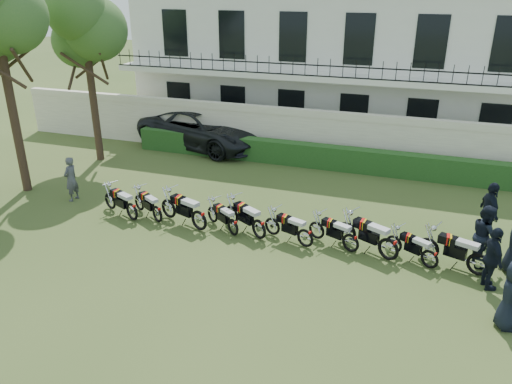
{
  "coord_description": "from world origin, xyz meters",
  "views": [
    {
      "loc": [
        4.69,
        -12.91,
        7.38
      ],
      "look_at": [
        -0.23,
        1.22,
        1.09
      ],
      "focal_mm": 35.0,
      "sensor_mm": 36.0,
      "label": 1
    }
  ],
  "objects_px": {
    "tree_west_near": "(84,22)",
    "officer_4": "(485,235)",
    "motorcycle_2": "(199,216)",
    "suv": "(203,129)",
    "motorcycle_3": "(233,223)",
    "inspector": "(71,179)",
    "motorcycle_1": "(157,210)",
    "motorcycle_8": "(430,255)",
    "motorcycle_0": "(132,207)",
    "motorcycle_7": "(389,244)",
    "officer_2": "(492,259)",
    "motorcycle_4": "(259,225)",
    "motorcycle_9": "(480,259)",
    "officer_0": "(511,296)",
    "motorcycle_6": "(351,239)",
    "officer_5": "(489,213)",
    "motorcycle_5": "(305,234)"
  },
  "relations": [
    {
      "from": "motorcycle_0",
      "to": "motorcycle_2",
      "type": "distance_m",
      "value": 2.44
    },
    {
      "from": "inspector",
      "to": "motorcycle_2",
      "type": "bearing_deg",
      "value": 84.48
    },
    {
      "from": "tree_west_near",
      "to": "officer_5",
      "type": "relative_size",
      "value": 4.09
    },
    {
      "from": "motorcycle_2",
      "to": "motorcycle_9",
      "type": "distance_m",
      "value": 8.29
    },
    {
      "from": "motorcycle_1",
      "to": "officer_0",
      "type": "bearing_deg",
      "value": -71.74
    },
    {
      "from": "suv",
      "to": "inspector",
      "type": "distance_m",
      "value": 7.68
    },
    {
      "from": "motorcycle_1",
      "to": "motorcycle_4",
      "type": "height_order",
      "value": "motorcycle_4"
    },
    {
      "from": "tree_west_near",
      "to": "officer_4",
      "type": "height_order",
      "value": "tree_west_near"
    },
    {
      "from": "tree_west_near",
      "to": "officer_0",
      "type": "xyz_separation_m",
      "value": [
        16.0,
        -7.04,
        -5.04
      ]
    },
    {
      "from": "motorcycle_2",
      "to": "officer_2",
      "type": "xyz_separation_m",
      "value": [
        8.5,
        -0.49,
        0.34
      ]
    },
    {
      "from": "tree_west_near",
      "to": "inspector",
      "type": "relative_size",
      "value": 4.79
    },
    {
      "from": "motorcycle_7",
      "to": "officer_5",
      "type": "xyz_separation_m",
      "value": [
        2.71,
        2.18,
        0.43
      ]
    },
    {
      "from": "motorcycle_1",
      "to": "motorcycle_2",
      "type": "relative_size",
      "value": 0.78
    },
    {
      "from": "motorcycle_4",
      "to": "officer_5",
      "type": "bearing_deg",
      "value": -41.31
    },
    {
      "from": "motorcycle_4",
      "to": "motorcycle_0",
      "type": "bearing_deg",
      "value": 122.37
    },
    {
      "from": "officer_0",
      "to": "motorcycle_7",
      "type": "bearing_deg",
      "value": 46.61
    },
    {
      "from": "motorcycle_0",
      "to": "motorcycle_1",
      "type": "bearing_deg",
      "value": -56.88
    },
    {
      "from": "tree_west_near",
      "to": "officer_0",
      "type": "distance_m",
      "value": 18.19
    },
    {
      "from": "motorcycle_4",
      "to": "officer_0",
      "type": "height_order",
      "value": "officer_0"
    },
    {
      "from": "officer_4",
      "to": "officer_0",
      "type": "bearing_deg",
      "value": 177.14
    },
    {
      "from": "motorcycle_5",
      "to": "officer_5",
      "type": "bearing_deg",
      "value": -46.54
    },
    {
      "from": "motorcycle_3",
      "to": "tree_west_near",
      "type": "bearing_deg",
      "value": 92.91
    },
    {
      "from": "motorcycle_4",
      "to": "suv",
      "type": "distance_m",
      "value": 9.88
    },
    {
      "from": "tree_west_near",
      "to": "officer_5",
      "type": "distance_m",
      "value": 16.79
    },
    {
      "from": "motorcycle_7",
      "to": "officer_2",
      "type": "bearing_deg",
      "value": -76.04
    },
    {
      "from": "motorcycle_5",
      "to": "officer_2",
      "type": "bearing_deg",
      "value": -76.03
    },
    {
      "from": "motorcycle_0",
      "to": "inspector",
      "type": "xyz_separation_m",
      "value": [
        -2.99,
        0.79,
        0.34
      ]
    },
    {
      "from": "motorcycle_4",
      "to": "motorcycle_8",
      "type": "height_order",
      "value": "motorcycle_4"
    },
    {
      "from": "motorcycle_3",
      "to": "motorcycle_7",
      "type": "height_order",
      "value": "motorcycle_7"
    },
    {
      "from": "tree_west_near",
      "to": "motorcycle_5",
      "type": "bearing_deg",
      "value": -24.66
    },
    {
      "from": "motorcycle_0",
      "to": "officer_4",
      "type": "distance_m",
      "value": 10.89
    },
    {
      "from": "motorcycle_9",
      "to": "suv",
      "type": "bearing_deg",
      "value": 75.98
    },
    {
      "from": "motorcycle_1",
      "to": "motorcycle_3",
      "type": "distance_m",
      "value": 2.72
    },
    {
      "from": "motorcycle_8",
      "to": "officer_5",
      "type": "relative_size",
      "value": 0.79
    },
    {
      "from": "motorcycle_0",
      "to": "motorcycle_1",
      "type": "height_order",
      "value": "motorcycle_0"
    },
    {
      "from": "motorcycle_3",
      "to": "inspector",
      "type": "xyz_separation_m",
      "value": [
        -6.58,
        0.69,
        0.39
      ]
    },
    {
      "from": "motorcycle_7",
      "to": "motorcycle_1",
      "type": "bearing_deg",
      "value": 116.26
    },
    {
      "from": "motorcycle_2",
      "to": "officer_4",
      "type": "distance_m",
      "value": 8.46
    },
    {
      "from": "motorcycle_1",
      "to": "officer_0",
      "type": "relative_size",
      "value": 0.94
    },
    {
      "from": "tree_west_near",
      "to": "motorcycle_1",
      "type": "height_order",
      "value": "tree_west_near"
    },
    {
      "from": "motorcycle_0",
      "to": "tree_west_near",
      "type": "bearing_deg",
      "value": 66.95
    },
    {
      "from": "officer_0",
      "to": "officer_4",
      "type": "bearing_deg",
      "value": 0.9
    },
    {
      "from": "suv",
      "to": "motorcycle_7",
      "type": "bearing_deg",
      "value": -116.24
    },
    {
      "from": "motorcycle_2",
      "to": "officer_0",
      "type": "height_order",
      "value": "officer_0"
    },
    {
      "from": "motorcycle_2",
      "to": "suv",
      "type": "bearing_deg",
      "value": 43.99
    },
    {
      "from": "motorcycle_9",
      "to": "motorcycle_6",
      "type": "bearing_deg",
      "value": 107.73
    },
    {
      "from": "motorcycle_1",
      "to": "officer_2",
      "type": "height_order",
      "value": "officer_2"
    },
    {
      "from": "officer_2",
      "to": "motorcycle_2",
      "type": "bearing_deg",
      "value": 68.74
    },
    {
      "from": "motorcycle_1",
      "to": "motorcycle_8",
      "type": "height_order",
      "value": "motorcycle_1"
    },
    {
      "from": "motorcycle_1",
      "to": "inspector",
      "type": "relative_size",
      "value": 0.96
    }
  ]
}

